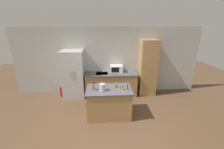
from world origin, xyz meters
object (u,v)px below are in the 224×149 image
refrigerator (73,74)px  pantry_cabinet (148,68)px  spice_bottle_green_herb (123,88)px  spice_bottle_amber_oil (116,85)px  microwave (116,69)px  spice_bottle_tall_dark (127,87)px  fire_extinguisher (61,92)px  spice_bottle_short_red (120,88)px  knife_block (94,87)px  kettle (102,87)px

refrigerator → pantry_cabinet: 2.84m
spice_bottle_green_herb → spice_bottle_amber_oil: bearing=140.4°
refrigerator → microwave: refrigerator is taller
spice_bottle_tall_dark → fire_extinguisher: (-2.34, 1.43, -0.80)m
spice_bottle_short_red → spice_bottle_green_herb: (0.07, -0.04, 0.00)m
knife_block → spice_bottle_short_red: (0.76, 0.01, -0.05)m
fire_extinguisher → refrigerator: bearing=1.1°
spice_bottle_green_herb → knife_block: bearing=177.9°
spice_bottle_amber_oil → spice_bottle_green_herb: size_ratio=1.63×
microwave → spice_bottle_amber_oil: size_ratio=2.83×
spice_bottle_green_herb → pantry_cabinet: bearing=52.3°
spice_bottle_green_herb → microwave: bearing=91.5°
pantry_cabinet → spice_bottle_tall_dark: bearing=-124.1°
microwave → pantry_cabinet: bearing=-4.4°
knife_block → spice_bottle_amber_oil: size_ratio=1.63×
spice_bottle_short_red → spice_bottle_green_herb: spice_bottle_green_herb is taller
knife_block → spice_bottle_green_herb: bearing=-2.1°
refrigerator → spice_bottle_short_red: (1.60, -1.41, 0.04)m
spice_bottle_green_herb → kettle: 0.58m
spice_bottle_short_red → kettle: 0.52m
kettle → fire_extinguisher: bearing=138.1°
fire_extinguisher → spice_bottle_short_red: bearing=-33.3°
spice_bottle_short_red → fire_extinguisher: 2.65m
spice_bottle_tall_dark → spice_bottle_short_red: 0.22m
spice_bottle_amber_oil → spice_bottle_green_herb: bearing=-39.6°
microwave → knife_block: bearing=-116.7°
refrigerator → fire_extinguisher: bearing=-178.9°
spice_bottle_short_red → kettle: size_ratio=0.44×
microwave → spice_bottle_short_red: 1.56m
refrigerator → spice_bottle_green_herb: 2.21m
knife_block → microwave: bearing=63.3°
pantry_cabinet → spice_bottle_short_red: size_ratio=21.46×
fire_extinguisher → spice_bottle_tall_dark: bearing=-31.5°
pantry_cabinet → spice_bottle_green_herb: pantry_cabinet is taller
refrigerator → spice_bottle_tall_dark: bearing=-38.5°
refrigerator → pantry_cabinet: pantry_cabinet is taller
microwave → kettle: bearing=-108.5°
knife_block → spice_bottle_short_red: bearing=0.4°
spice_bottle_amber_oil → fire_extinguisher: spice_bottle_amber_oil is taller
refrigerator → microwave: bearing=5.4°
knife_block → fire_extinguisher: bearing=134.2°
knife_block → kettle: bearing=-10.1°
refrigerator → microwave: size_ratio=3.74×
pantry_cabinet → fire_extinguisher: bearing=-178.8°
spice_bottle_amber_oil → pantry_cabinet: bearing=45.5°
pantry_cabinet → spice_bottle_green_herb: bearing=-127.7°
refrigerator → spice_bottle_short_red: refrigerator is taller
spice_bottle_amber_oil → spice_bottle_green_herb: 0.23m
fire_extinguisher → pantry_cabinet: bearing=1.2°
refrigerator → spice_bottle_green_herb: refrigerator is taller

